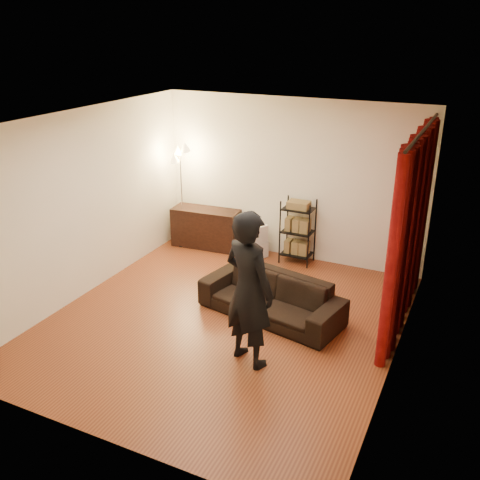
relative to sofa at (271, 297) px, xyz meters
The scene contains 14 objects.
floor 0.72m from the sofa, 141.55° to the right, with size 5.00×5.00×0.00m, color brown.
ceiling 2.50m from the sofa, 141.55° to the right, with size 5.00×5.00×0.00m, color white.
wall_back 2.40m from the sofa, 103.90° to the left, with size 5.00×5.00×0.00m, color white.
wall_front 3.14m from the sofa, 100.08° to the right, with size 5.00×5.00×0.00m, color white.
wall_left 2.99m from the sofa, behind, with size 5.00×5.00×0.00m, color white.
wall_right 2.07m from the sofa, 13.33° to the right, with size 5.00×5.00×0.00m, color white.
curtain_rod 2.90m from the sofa, 23.63° to the left, with size 0.04×0.04×2.65m, color black.
curtain 2.02m from the sofa, 23.89° to the left, with size 0.22×2.65×2.55m, color maroon, non-canonical shape.
sofa is the anchor object (origin of this frame).
person 1.29m from the sofa, 81.63° to the right, with size 0.69×0.46×1.90m, color black.
media_cabinet 2.71m from the sofa, 137.89° to the left, with size 1.21×0.45×0.70m, color black.
storage_boxes 2.06m from the sofa, 120.00° to the left, with size 0.36×0.29×0.60m, color silver, non-canonical shape.
wire_shelf 1.90m from the sofa, 98.94° to the left, with size 0.50×0.35×1.10m, color black, non-canonical shape.
floor_lamp 3.01m from the sofa, 145.04° to the left, with size 0.33×0.33×1.82m, color silver, non-canonical shape.
Camera 1 is at (2.91, -5.63, 3.77)m, focal length 40.00 mm.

